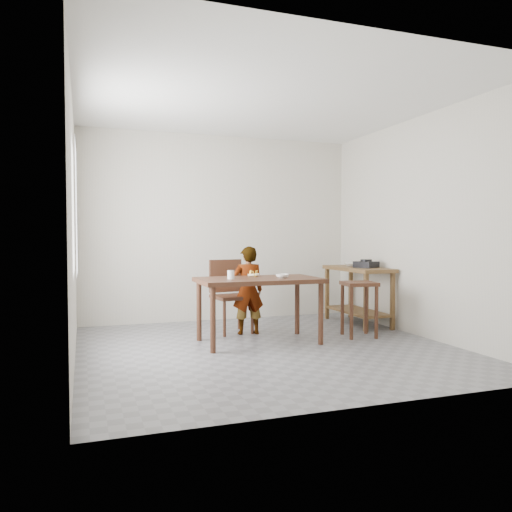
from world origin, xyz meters
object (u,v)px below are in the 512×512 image
object	(u,v)px
child	(248,290)
dining_chair	(232,296)
dining_table	(259,310)
stool	(359,309)
prep_counter	(358,296)

from	to	relation	value
child	dining_chair	distance (m)	0.24
dining_table	child	bearing A→B (deg)	85.78
child	stool	distance (m)	1.39
dining_table	child	size ratio (longest dim) A/B	1.27
dining_table	prep_counter	xyz separation A→B (m)	(1.72, 0.70, 0.03)
stool	dining_table	bearing A→B (deg)	176.49
prep_counter	child	world-z (taller)	child
prep_counter	child	bearing A→B (deg)	-174.10
prep_counter	dining_table	bearing A→B (deg)	-157.85
child	dining_table	bearing A→B (deg)	90.34
child	stool	size ratio (longest dim) A/B	1.64
child	dining_chair	size ratio (longest dim) A/B	1.19
child	stool	bearing A→B (deg)	158.52
prep_counter	child	size ratio (longest dim) A/B	1.09
dining_table	child	distance (m)	0.56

